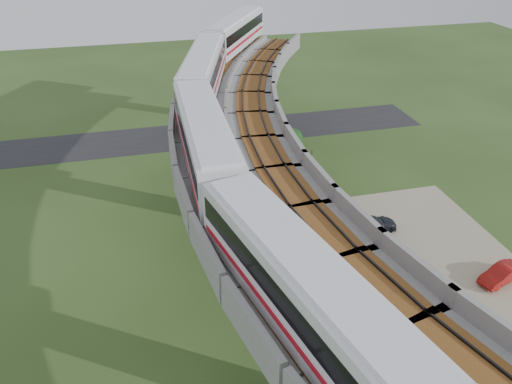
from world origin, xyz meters
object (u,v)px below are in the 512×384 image
metro_train (231,101)px  car_dark (372,224)px  car_white (449,367)px  car_red (501,274)px

metro_train → car_dark: bearing=-13.5°
metro_train → car_dark: (12.04, -2.89, -11.60)m
car_white → metro_train: bearing=75.8°
metro_train → car_white: metro_train is taller
metro_train → car_red: 24.99m
car_white → car_dark: 15.86m
car_dark → metro_train: bearing=75.1°
metro_train → car_red: bearing=-31.9°
car_white → car_red: size_ratio=0.87×
metro_train → car_white: bearing=-62.2°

